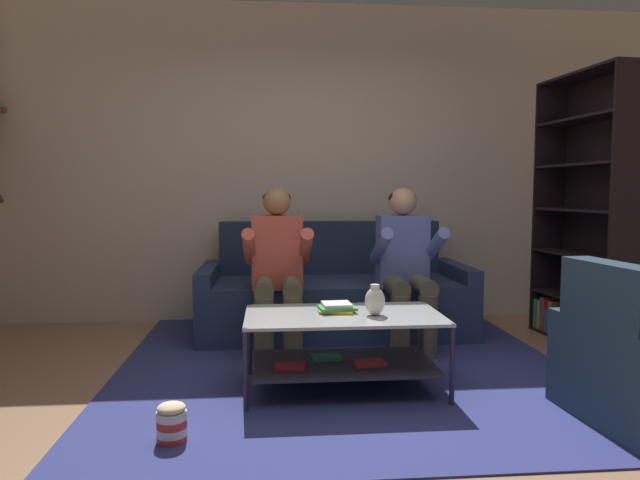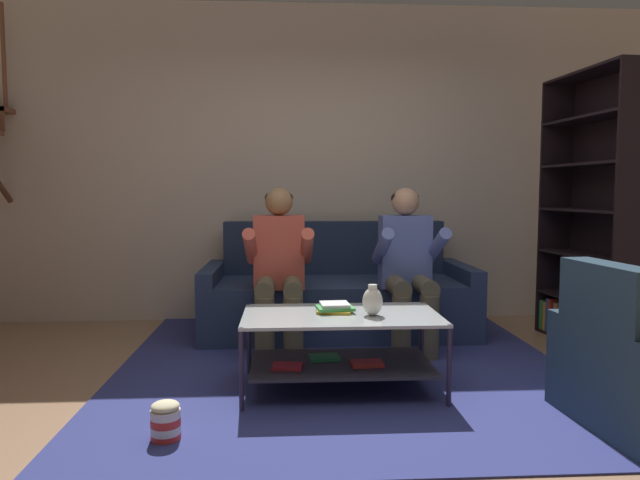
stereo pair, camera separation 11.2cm
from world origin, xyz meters
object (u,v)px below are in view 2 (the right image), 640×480
Objects in this scene: book_stack at (335,308)px; coffee_table at (340,339)px; vase at (372,301)px; bookshelf at (592,229)px; person_seated_right at (408,261)px; couch at (337,297)px; person_seated_left at (279,262)px; popcorn_tub at (166,421)px.

coffee_table is at bearing -62.10° from book_stack.
bookshelf is at bearing 28.46° from vase.
person_seated_right is 1.05× the size of coffee_table.
book_stack is 2.32m from bookshelf.
person_seated_left is at bearing -130.61° from couch.
book_stack reaches higher than popcorn_tub.
popcorn_tub is at bearing -109.16° from person_seated_left.
person_seated_right is 0.58× the size of bookshelf.
vase is 1.32m from popcorn_tub.
vase is at bearing -113.76° from person_seated_right.
person_seated_left reaches higher than couch.
coffee_table is 2.35m from bookshelf.
couch is 1.81× the size of person_seated_left.
person_seated_left reaches higher than book_stack.
couch is at bearing 64.11° from popcorn_tub.
couch is at bearing 85.69° from coffee_table.
person_seated_right is 6.65× the size of vase.
person_seated_right is at bearing 66.24° from vase.
book_stack is (-0.14, -1.38, 0.19)m from couch.
couch is at bearing 84.30° from book_stack.
vase is 0.78× the size of book_stack.
couch reaches higher than popcorn_tub.
bookshelf reaches higher than vase.
couch is 1.06× the size of bookshelf.
person_seated_right is 1.02m from vase.
vase is at bearing -151.54° from bookshelf.
person_seated_right is at bearing -49.40° from couch.
book_stack is at bearing 152.31° from vase.
vase is at bearing -87.11° from couch.
bookshelf reaches higher than coffee_table.
couch reaches higher than coffee_table.
person_seated_left is 6.66× the size of vase.
person_seated_left reaches higher than person_seated_right.
coffee_table is at bearing 35.71° from popcorn_tub.
coffee_table is (-0.11, -1.43, 0.01)m from couch.
couch is 1.82× the size of person_seated_right.
coffee_table is at bearing -66.70° from person_seated_left.
bookshelf is (2.06, 0.96, 0.60)m from coffee_table.
book_stack is (-0.03, 0.06, 0.18)m from coffee_table.
coffee_table is 1.13m from popcorn_tub.
bookshelf is (1.88, 1.02, 0.35)m from vase.
person_seated_right is 5.17× the size of book_stack.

